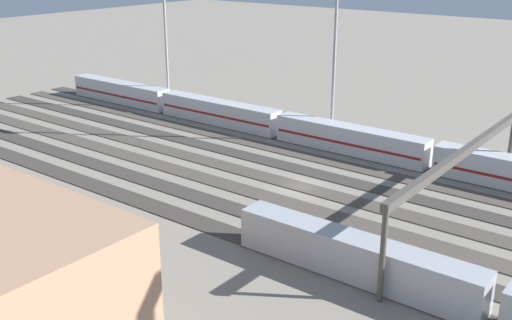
{
  "coord_description": "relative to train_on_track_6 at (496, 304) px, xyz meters",
  "views": [
    {
      "loc": [
        -37.6,
        57.74,
        27.52
      ],
      "look_at": [
        6.02,
        1.08,
        2.5
      ],
      "focal_mm": 42.84,
      "sensor_mm": 36.0,
      "label": 1
    }
  ],
  "objects": [
    {
      "name": "track_bed_2",
      "position": [
        27.65,
        -20.0,
        -1.96
      ],
      "size": [
        140.0,
        2.8,
        0.12
      ],
      "primitive_type": "cube",
      "color": "#3D3833",
      "rests_on": "ground_plane"
    },
    {
      "name": "light_mast_2",
      "position": [
        68.07,
        -32.8,
        15.77
      ],
      "size": [
        2.8,
        0.7,
        28.03
      ],
      "color": "#9EA0A5",
      "rests_on": "ground_plane"
    },
    {
      "name": "track_bed_3",
      "position": [
        27.65,
        -15.0,
        -1.96
      ],
      "size": [
        140.0,
        2.8,
        0.12
      ],
      "primitive_type": "cube",
      "color": "#4C443D",
      "rests_on": "ground_plane"
    },
    {
      "name": "track_bed_5",
      "position": [
        27.65,
        -5.0,
        -1.96
      ],
      "size": [
        140.0,
        2.8,
        0.12
      ],
      "primitive_type": "cube",
      "color": "#3D3833",
      "rests_on": "ground_plane"
    },
    {
      "name": "track_bed_4",
      "position": [
        27.65,
        -10.0,
        -1.96
      ],
      "size": [
        140.0,
        2.8,
        0.12
      ],
      "primitive_type": "cube",
      "color": "#4C443D",
      "rests_on": "ground_plane"
    },
    {
      "name": "train_on_track_6",
      "position": [
        0.0,
        0.0,
        0.0
      ],
      "size": [
        47.2,
        3.0,
        3.8
      ],
      "color": "#A8AAB2",
      "rests_on": "ground_plane"
    },
    {
      "name": "light_mast_0",
      "position": [
        34.13,
        -32.84,
        18.5
      ],
      "size": [
        2.8,
        0.7,
        33.11
      ],
      "color": "#9EA0A5",
      "rests_on": "ground_plane"
    },
    {
      "name": "track_bed_6",
      "position": [
        27.65,
        0.0,
        -1.96
      ],
      "size": [
        140.0,
        2.8,
        0.12
      ],
      "primitive_type": "cube",
      "color": "#3D3833",
      "rests_on": "ground_plane"
    },
    {
      "name": "track_bed_0",
      "position": [
        27.65,
        -30.0,
        -1.96
      ],
      "size": [
        140.0,
        2.8,
        0.12
      ],
      "primitive_type": "cube",
      "color": "#3D3833",
      "rests_on": "ground_plane"
    },
    {
      "name": "train_on_track_0",
      "position": [
        29.44,
        -30.0,
        -0.02
      ],
      "size": [
        119.8,
        3.06,
        3.8
      ],
      "color": "silver",
      "rests_on": "ground_plane"
    },
    {
      "name": "ground_plane",
      "position": [
        27.65,
        -15.0,
        -2.02
      ],
      "size": [
        400.0,
        400.0,
        0.0
      ],
      "primitive_type": "plane",
      "color": "gray"
    },
    {
      "name": "signal_gantry",
      "position": [
        8.56,
        -15.0,
        5.63
      ],
      "size": [
        0.7,
        35.0,
        8.8
      ],
      "color": "#4C4742",
      "rests_on": "ground_plane"
    },
    {
      "name": "track_bed_1",
      "position": [
        27.65,
        -25.0,
        -1.96
      ],
      "size": [
        140.0,
        2.8,
        0.12
      ],
      "primitive_type": "cube",
      "color": "#4C443D",
      "rests_on": "ground_plane"
    }
  ]
}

